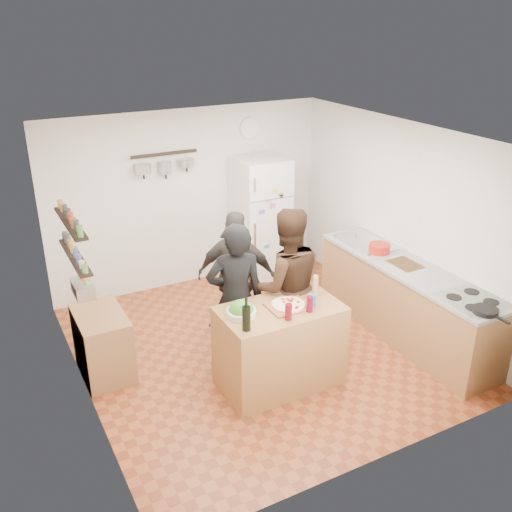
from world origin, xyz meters
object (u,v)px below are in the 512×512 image
wine_bottle (246,318)px  person_center (286,286)px  pepper_mill (315,288)px  wall_clock (250,128)px  red_bowl (379,248)px  side_table (103,344)px  prep_island (280,346)px  salt_canister (312,301)px  person_back (237,277)px  salad_bowl (241,313)px  fridge (260,219)px  counter_run (405,302)px  skillet (485,311)px  person_left (235,299)px

wine_bottle → person_center: 1.05m
pepper_mill → wall_clock: size_ratio=0.67×
red_bowl → side_table: size_ratio=0.33×
prep_island → salt_canister: bearing=-21.8°
prep_island → side_table: prep_island is taller
wine_bottle → person_back: person_back is taller
wine_bottle → side_table: wine_bottle is taller
salad_bowl → fridge: bearing=57.7°
pepper_mill → fridge: fridge is taller
counter_run → wall_clock: bearing=105.9°
wine_bottle → side_table: bearing=130.5°
skillet → person_center: bearing=133.9°
person_left → fridge: size_ratio=0.95×
salad_bowl → wine_bottle: wine_bottle is taller
skillet → red_bowl: 1.70m
wine_bottle → skillet: size_ratio=0.98×
person_left → skillet: (2.01, -1.54, 0.09)m
pepper_mill → wall_clock: 3.02m
person_left → wall_clock: (1.36, 2.29, 1.29)m
person_center → person_back: size_ratio=1.12×
pepper_mill → person_center: person_center is taller
person_back → salad_bowl: bearing=102.8°
salt_canister → wall_clock: wall_clock is taller
pepper_mill → wine_bottle: bearing=-164.1°
prep_island → person_center: 0.69m
wine_bottle → red_bowl: size_ratio=0.94×
skillet → counter_run: bearing=85.3°
prep_island → person_center: person_center is taller
person_center → prep_island: bearing=68.6°
salad_bowl → fridge: 2.83m
wine_bottle → wall_clock: size_ratio=0.82×
salad_bowl → person_left: 0.46m
red_bowl → side_table: 3.47m
prep_island → fridge: fridge is taller
red_bowl → person_center: bearing=-171.5°
pepper_mill → salt_canister: (-0.15, -0.17, -0.03)m
person_back → pepper_mill: bearing=149.4°
wall_clock → person_back: bearing=-121.8°
person_left → person_center: (0.59, -0.06, 0.04)m
counter_run → red_bowl: 0.72m
person_back → red_bowl: bearing=-156.5°
person_center → salad_bowl: bearing=42.3°
salad_bowl → skillet: salad_bowl is taller
red_bowl → side_table: bearing=172.9°
wine_bottle → skillet: 2.40m
person_left → skillet: 2.54m
person_back → wall_clock: (1.06, 1.72, 1.35)m
prep_island → wine_bottle: (-0.50, -0.22, 0.58)m
prep_island → salad_bowl: size_ratio=4.18×
wine_bottle → skillet: wine_bottle is taller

